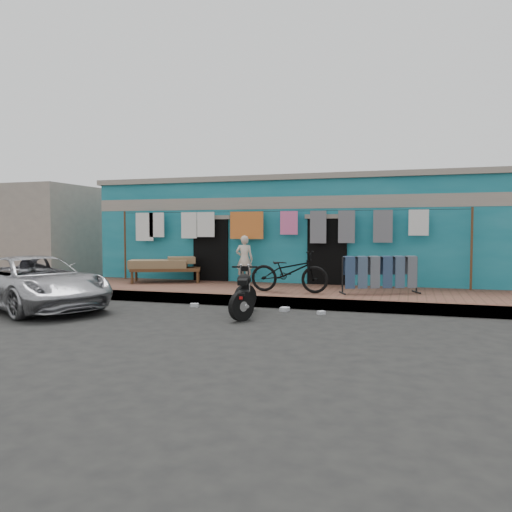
{
  "coord_description": "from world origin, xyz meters",
  "views": [
    {
      "loc": [
        3.57,
        -9.37,
        1.77
      ],
      "look_at": [
        0.0,
        2.0,
        1.15
      ],
      "focal_mm": 35.0,
      "sensor_mm": 36.0,
      "label": 1
    }
  ],
  "objects_px": {
    "motorcycle": "(243,292)",
    "car": "(34,281)",
    "bicycle": "(289,267)",
    "jeans_rack": "(380,274)",
    "charpoy": "(166,270)",
    "seated_person": "(244,259)"
  },
  "relations": [
    {
      "from": "jeans_rack",
      "to": "bicycle",
      "type": "bearing_deg",
      "value": -168.44
    },
    {
      "from": "car",
      "to": "bicycle",
      "type": "relative_size",
      "value": 2.27
    },
    {
      "from": "charpoy",
      "to": "bicycle",
      "type": "bearing_deg",
      "value": -17.27
    },
    {
      "from": "bicycle",
      "to": "motorcycle",
      "type": "height_order",
      "value": "bicycle"
    },
    {
      "from": "motorcycle",
      "to": "car",
      "type": "bearing_deg",
      "value": 171.14
    },
    {
      "from": "seated_person",
      "to": "motorcycle",
      "type": "relative_size",
      "value": 0.84
    },
    {
      "from": "car",
      "to": "seated_person",
      "type": "xyz_separation_m",
      "value": [
        3.55,
        4.25,
        0.32
      ]
    },
    {
      "from": "seated_person",
      "to": "charpoy",
      "type": "xyz_separation_m",
      "value": [
        -2.3,
        -0.34,
        -0.33
      ]
    },
    {
      "from": "motorcycle",
      "to": "charpoy",
      "type": "height_order",
      "value": "motorcycle"
    },
    {
      "from": "motorcycle",
      "to": "jeans_rack",
      "type": "distance_m",
      "value": 3.65
    },
    {
      "from": "charpoy",
      "to": "jeans_rack",
      "type": "relative_size",
      "value": 1.2
    },
    {
      "from": "car",
      "to": "charpoy",
      "type": "height_order",
      "value": "car"
    },
    {
      "from": "jeans_rack",
      "to": "charpoy",
      "type": "bearing_deg",
      "value": 172.51
    },
    {
      "from": "bicycle",
      "to": "jeans_rack",
      "type": "height_order",
      "value": "bicycle"
    },
    {
      "from": "charpoy",
      "to": "motorcycle",
      "type": "bearing_deg",
      "value": -43.62
    },
    {
      "from": "motorcycle",
      "to": "jeans_rack",
      "type": "height_order",
      "value": "jeans_rack"
    },
    {
      "from": "seated_person",
      "to": "bicycle",
      "type": "distance_m",
      "value": 2.32
    },
    {
      "from": "bicycle",
      "to": "jeans_rack",
      "type": "bearing_deg",
      "value": -77.42
    },
    {
      "from": "bicycle",
      "to": "motorcycle",
      "type": "relative_size",
      "value": 1.18
    },
    {
      "from": "bicycle",
      "to": "charpoy",
      "type": "relative_size",
      "value": 0.83
    },
    {
      "from": "car",
      "to": "jeans_rack",
      "type": "distance_m",
      "value": 8.01
    },
    {
      "from": "seated_person",
      "to": "motorcycle",
      "type": "bearing_deg",
      "value": 100.4
    }
  ]
}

